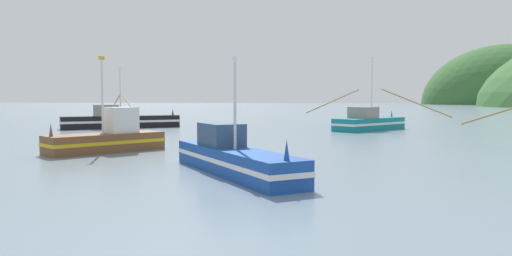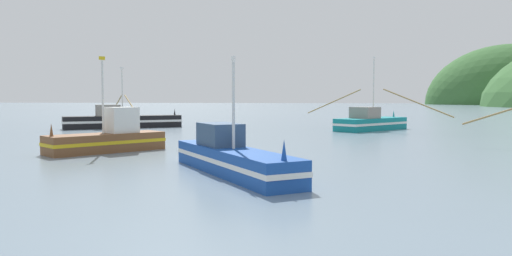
{
  "view_description": "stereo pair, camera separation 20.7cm",
  "coord_description": "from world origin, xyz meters",
  "px_view_note": "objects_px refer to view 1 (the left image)",
  "views": [
    {
      "loc": [
        1.98,
        1.07,
        3.08
      ],
      "look_at": [
        -2.2,
        27.24,
        1.4
      ],
      "focal_mm": 33.0,
      "sensor_mm": 36.0,
      "label": 1
    },
    {
      "loc": [
        2.18,
        1.1,
        3.08
      ],
      "look_at": [
        -2.2,
        27.24,
        1.4
      ],
      "focal_mm": 33.0,
      "sensor_mm": 36.0,
      "label": 2
    }
  ],
  "objects_px": {
    "fishing_boat_brown": "(108,138)",
    "fishing_boat_blue": "(232,157)",
    "fishing_boat_black": "(120,120)",
    "fishing_boat_teal": "(369,122)"
  },
  "relations": [
    {
      "from": "fishing_boat_brown",
      "to": "fishing_boat_blue",
      "type": "height_order",
      "value": "fishing_boat_brown"
    },
    {
      "from": "fishing_boat_brown",
      "to": "fishing_boat_blue",
      "type": "distance_m",
      "value": 10.82
    },
    {
      "from": "fishing_boat_brown",
      "to": "fishing_boat_black",
      "type": "relative_size",
      "value": 0.54
    },
    {
      "from": "fishing_boat_blue",
      "to": "fishing_boat_black",
      "type": "relative_size",
      "value": 0.69
    },
    {
      "from": "fishing_boat_brown",
      "to": "fishing_boat_teal",
      "type": "height_order",
      "value": "fishing_boat_teal"
    },
    {
      "from": "fishing_boat_blue",
      "to": "fishing_boat_teal",
      "type": "bearing_deg",
      "value": 128.45
    },
    {
      "from": "fishing_boat_teal",
      "to": "fishing_boat_black",
      "type": "xyz_separation_m",
      "value": [
        -25.13,
        -0.83,
        0.02
      ]
    },
    {
      "from": "fishing_boat_blue",
      "to": "fishing_boat_black",
      "type": "distance_m",
      "value": 32.07
    },
    {
      "from": "fishing_boat_teal",
      "to": "fishing_boat_blue",
      "type": "bearing_deg",
      "value": -156.9
    },
    {
      "from": "fishing_boat_brown",
      "to": "fishing_boat_black",
      "type": "xyz_separation_m",
      "value": [
        -8.86,
        20.37,
        0.02
      ]
    }
  ]
}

